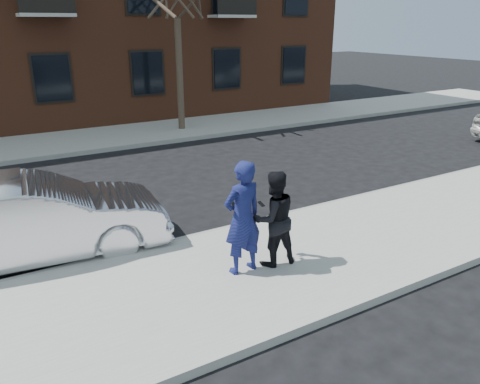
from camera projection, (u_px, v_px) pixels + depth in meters
ground at (202, 283)px, 8.00m from camera, size 100.00×100.00×0.00m
near_sidewalk at (208, 286)px, 7.77m from camera, size 50.00×3.50×0.15m
near_curb at (167, 244)px, 9.23m from camera, size 50.00×0.10×0.15m
far_sidewalk at (66, 142)px, 17.08m from camera, size 50.00×3.50×0.15m
far_curb at (77, 154)px, 15.63m from camera, size 50.00×0.10×0.15m
silver_sedan at (34, 220)px, 8.57m from camera, size 4.96×2.14×1.59m
man_hoodie at (243, 218)px, 7.78m from camera, size 0.76×0.55×1.98m
man_peacoat at (273, 218)px, 8.09m from camera, size 0.88×0.72×1.72m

